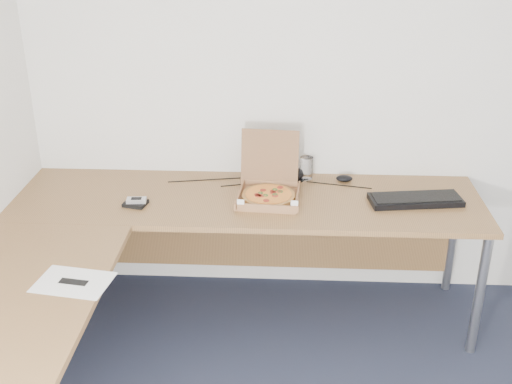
# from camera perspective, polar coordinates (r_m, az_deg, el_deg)

# --- Properties ---
(room_shell) EXTENTS (3.50, 3.50, 2.50)m
(room_shell) POSITION_cam_1_polar(r_m,az_deg,el_deg) (1.96, 11.33, -4.54)
(room_shell) COLOR silver
(room_shell) RESTS_ON ground
(desk) EXTENTS (2.50, 2.20, 0.73)m
(desk) POSITION_cam_1_polar(r_m,az_deg,el_deg) (3.10, -7.22, -4.23)
(desk) COLOR olive
(desk) RESTS_ON ground
(pizza_box) EXTENTS (0.32, 0.37, 0.32)m
(pizza_box) POSITION_cam_1_polar(r_m,az_deg,el_deg) (3.41, 1.13, 0.03)
(pizza_box) COLOR #986742
(pizza_box) RESTS_ON desk
(drinking_glass) EXTENTS (0.07, 0.07, 0.13)m
(drinking_glass) POSITION_cam_1_polar(r_m,az_deg,el_deg) (3.66, 4.51, 2.17)
(drinking_glass) COLOR white
(drinking_glass) RESTS_ON desk
(keyboard) EXTENTS (0.50, 0.24, 0.03)m
(keyboard) POSITION_cam_1_polar(r_m,az_deg,el_deg) (3.47, 14.00, -0.69)
(keyboard) COLOR black
(keyboard) RESTS_ON desk
(mouse) EXTENTS (0.09, 0.06, 0.03)m
(mouse) POSITION_cam_1_polar(r_m,az_deg,el_deg) (3.66, 7.87, 1.21)
(mouse) COLOR black
(mouse) RESTS_ON desk
(wallet) EXTENTS (0.13, 0.12, 0.02)m
(wallet) POSITION_cam_1_polar(r_m,az_deg,el_deg) (3.40, -10.68, -1.01)
(wallet) COLOR black
(wallet) RESTS_ON desk
(phone) EXTENTS (0.11, 0.06, 0.02)m
(phone) POSITION_cam_1_polar(r_m,az_deg,el_deg) (3.39, -10.59, -0.73)
(phone) COLOR #B2B5BA
(phone) RESTS_ON wallet
(paper_sheet) EXTENTS (0.34, 0.26, 0.00)m
(paper_sheet) POSITION_cam_1_polar(r_m,az_deg,el_deg) (2.81, -15.95, -7.72)
(paper_sheet) COLOR white
(paper_sheet) RESTS_ON desk
(dome_speaker) EXTENTS (0.09, 0.09, 0.08)m
(dome_speaker) POSITION_cam_1_polar(r_m,az_deg,el_deg) (3.64, 3.61, 1.66)
(dome_speaker) COLOR black
(dome_speaker) RESTS_ON desk
(cable_bundle) EXTENTS (0.55, 0.11, 0.01)m
(cable_bundle) POSITION_cam_1_polar(r_m,az_deg,el_deg) (3.61, 0.80, 0.88)
(cable_bundle) COLOR black
(cable_bundle) RESTS_ON desk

